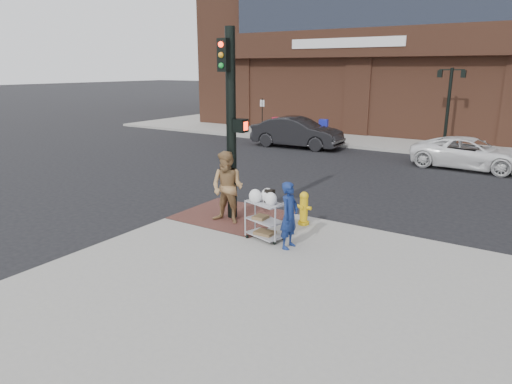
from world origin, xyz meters
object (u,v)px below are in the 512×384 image
Objects in this scene: utility_cart at (265,217)px; fire_hydrant at (304,208)px; lamp_post at (449,99)px; traffic_signal_pole at (231,120)px; minivan_white at (470,153)px; sedan_dark at (297,132)px; woman_blue at (289,215)px; pedestrian_tan at (227,188)px.

utility_cart is 1.49m from fire_hydrant.
utility_cart is 1.39× the size of fire_hydrant.
traffic_signal_pole is at bearing -99.24° from lamp_post.
minivan_white is (4.31, 11.16, -2.18)m from traffic_signal_pole.
sedan_dark is at bearing 118.86° from fire_hydrant.
woman_blue is (2.36, -1.05, -1.91)m from traffic_signal_pole.
pedestrian_tan is 2.14× the size of fire_hydrant.
pedestrian_tan reaches higher than sedan_dark.
sedan_dark is at bearing 26.89° from woman_blue.
pedestrian_tan is 0.41× the size of minivan_white.
pedestrian_tan reaches higher than woman_blue.
utility_cart is (-0.87, -16.13, -1.90)m from lamp_post.
utility_cart reaches higher than fire_hydrant.
minivan_white is 10.87m from fire_hydrant.
lamp_post is 4.48× the size of fire_hydrant.
fire_hydrant is (-0.45, 1.61, -0.32)m from woman_blue.
sedan_dark reaches higher than utility_cart.
fire_hydrant is at bearing 15.21° from woman_blue.
traffic_signal_pole is at bearing 101.70° from pedestrian_tan.
lamp_post is 7.81m from sedan_dark.
utility_cart is at bearing -25.70° from pedestrian_tan.
lamp_post reaches higher than utility_cart.
sedan_dark is (-4.37, 11.94, -2.03)m from traffic_signal_pole.
utility_cart is at bearing -93.08° from lamp_post.
pedestrian_tan is (0.12, -0.38, -1.72)m from traffic_signal_pole.
pedestrian_tan is at bearing -152.24° from fire_hydrant.
sedan_dark is 8.72m from minivan_white.
woman_blue reaches higher than fire_hydrant.
lamp_post is at bearing 80.76° from traffic_signal_pole.
traffic_signal_pole is 12.16m from minivan_white.
minivan_white is at bearing 77.21° from fire_hydrant.
pedestrian_tan is at bearing -98.58° from lamp_post.
minivan_white is at bearing -98.70° from sedan_dark.
lamp_post is at bearing 87.76° from fire_hydrant.
woman_blue is 1.70m from fire_hydrant.
pedestrian_tan reaches higher than utility_cart.
fire_hydrant is (6.27, -11.38, -0.20)m from sedan_dark.
sedan_dark is at bearing -154.36° from lamp_post.
pedestrian_tan is at bearing -163.54° from sedan_dark.
sedan_dark is (-4.49, 12.32, -0.30)m from pedestrian_tan.
lamp_post is 16.36m from woman_blue.
utility_cart is at bearing 169.66° from minivan_white.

